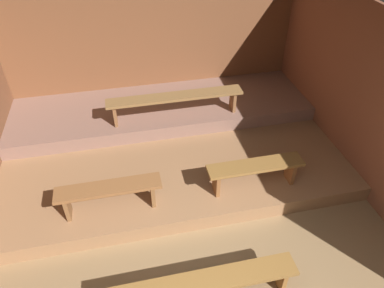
% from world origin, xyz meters
% --- Properties ---
extents(ground, '(5.87, 5.44, 0.08)m').
position_xyz_m(ground, '(0.00, 2.32, -0.04)').
color(ground, olive).
extents(wall_back, '(5.87, 0.06, 2.42)m').
position_xyz_m(wall_back, '(0.00, 4.67, 1.21)').
color(wall_back, brown).
rests_on(wall_back, ground).
extents(wall_right, '(0.06, 5.44, 2.42)m').
position_xyz_m(wall_right, '(2.57, 2.32, 1.21)').
color(wall_right, brown).
rests_on(wall_right, ground).
extents(platform_lower, '(5.07, 3.15, 0.23)m').
position_xyz_m(platform_lower, '(0.00, 3.07, 0.11)').
color(platform_lower, '#926744').
rests_on(platform_lower, ground).
extents(platform_middle, '(5.07, 1.45, 0.23)m').
position_xyz_m(platform_middle, '(0.00, 3.92, 0.34)').
color(platform_middle, '#825F51').
rests_on(platform_middle, platform_lower).
extents(bench_floor_center, '(2.04, 0.27, 0.39)m').
position_xyz_m(bench_floor_center, '(-0.10, 0.56, 0.32)').
color(bench_floor_center, brown).
rests_on(bench_floor_center, ground).
extents(bench_lower_left, '(1.30, 0.27, 0.39)m').
position_xyz_m(bench_lower_left, '(-0.96, 1.90, 0.53)').
color(bench_lower_left, brown).
rests_on(bench_lower_left, platform_lower).
extents(bench_lower_right, '(1.30, 0.27, 0.39)m').
position_xyz_m(bench_lower_right, '(0.96, 1.90, 0.53)').
color(bench_lower_right, brown).
rests_on(bench_lower_right, platform_lower).
extents(bench_middle_center, '(2.18, 0.27, 0.39)m').
position_xyz_m(bench_middle_center, '(0.17, 3.49, 0.78)').
color(bench_middle_center, brown).
rests_on(bench_middle_center, platform_middle).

